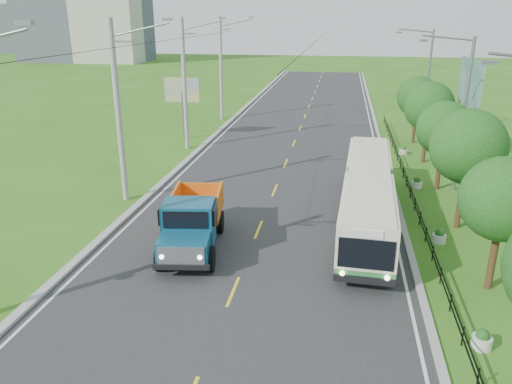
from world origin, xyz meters
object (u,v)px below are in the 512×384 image
(planter_mid, at_px, (417,183))
(pole_far, at_px, (221,68))
(billboard_left, at_px, (182,94))
(streetlight_mid, at_px, (462,110))
(planter_near, at_px, (439,237))
(pole_mid, at_px, (185,84))
(bus, at_px, (368,192))
(tree_third, at_px, (468,150))
(streetlight_far, at_px, (426,80))
(pole_near, at_px, (119,112))
(tree_back, at_px, (418,99))
(billboard_right, at_px, (469,89))
(tree_second, at_px, (503,203))
(tree_fifth, at_px, (429,109))
(tree_fourth, at_px, (444,131))
(dump_truck, at_px, (192,219))
(planter_front, at_px, (482,340))
(planter_far, at_px, (403,151))

(planter_mid, bearing_deg, pole_far, 131.59)
(planter_mid, distance_m, billboard_left, 20.99)
(streetlight_mid, distance_m, planter_near, 9.46)
(pole_mid, height_order, bus, pole_mid)
(tree_third, bearing_deg, streetlight_far, 87.73)
(streetlight_far, bearing_deg, pole_near, -134.86)
(tree_back, height_order, planter_near, tree_back)
(billboard_left, bearing_deg, tree_back, 6.31)
(tree_back, xyz_separation_m, billboard_right, (2.44, -6.14, 1.69))
(tree_second, relative_size, planter_near, 7.91)
(tree_second, bearing_deg, bus, 129.08)
(tree_second, relative_size, tree_fifth, 0.91)
(tree_fourth, xyz_separation_m, streetlight_mid, (0.79, -0.14, 1.32))
(billboard_right, bearing_deg, tree_third, -101.64)
(tree_back, bearing_deg, dump_truck, -118.81)
(streetlight_far, height_order, dump_truck, streetlight_far)
(tree_second, relative_size, planter_front, 7.91)
(planter_far, relative_size, billboard_right, 0.09)
(tree_fourth, xyz_separation_m, planter_near, (-1.26, -8.14, -3.30))
(pole_near, distance_m, pole_far, 24.00)
(pole_near, height_order, planter_mid, pole_near)
(tree_fourth, height_order, planter_near, tree_fourth)
(planter_near, relative_size, billboard_left, 0.13)
(bus, bearing_deg, tree_back, 78.62)
(pole_mid, xyz_separation_m, tree_second, (18.12, -18.86, -1.57))
(planter_mid, height_order, billboard_right, billboard_right)
(tree_third, relative_size, dump_truck, 0.94)
(planter_front, height_order, bus, bus)
(planter_front, bearing_deg, billboard_right, 80.45)
(pole_near, relative_size, tree_fourth, 1.85)
(pole_near, xyz_separation_m, streetlight_mid, (18.90, 5.00, -0.19))
(planter_near, relative_size, bus, 0.05)
(pole_mid, bearing_deg, bus, -44.32)
(pole_near, xyz_separation_m, planter_mid, (16.86, 5.00, -4.81))
(tree_fourth, relative_size, billboard_right, 0.74)
(planter_far, bearing_deg, tree_second, -86.38)
(tree_fifth, distance_m, dump_truck, 20.96)
(billboard_right, distance_m, bus, 14.57)
(pole_mid, distance_m, planter_far, 17.56)
(tree_fourth, relative_size, planter_front, 8.06)
(planter_mid, xyz_separation_m, bus, (-3.32, -6.22, 1.38))
(planter_front, bearing_deg, tree_fifth, 86.75)
(tree_third, height_order, streetlight_far, streetlight_far)
(pole_near, bearing_deg, tree_back, 43.41)
(streetlight_mid, bearing_deg, dump_truck, -141.52)
(tree_third, bearing_deg, tree_fourth, 90.00)
(pole_mid, relative_size, tree_fourth, 1.85)
(tree_second, height_order, bus, tree_second)
(billboard_right, height_order, bus, billboard_right)
(pole_mid, xyz_separation_m, bus, (13.54, -13.22, -3.43))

